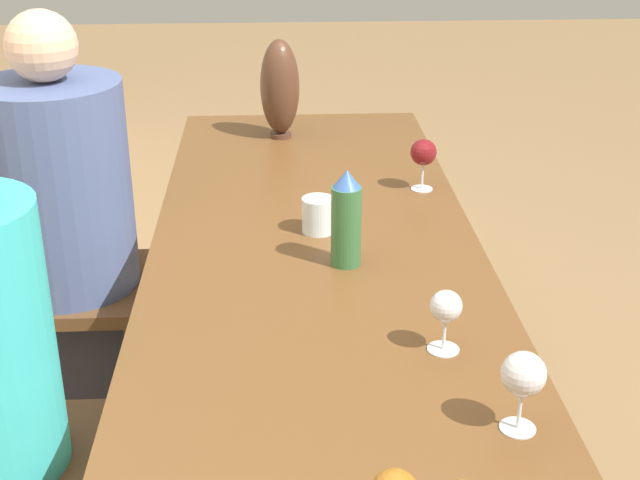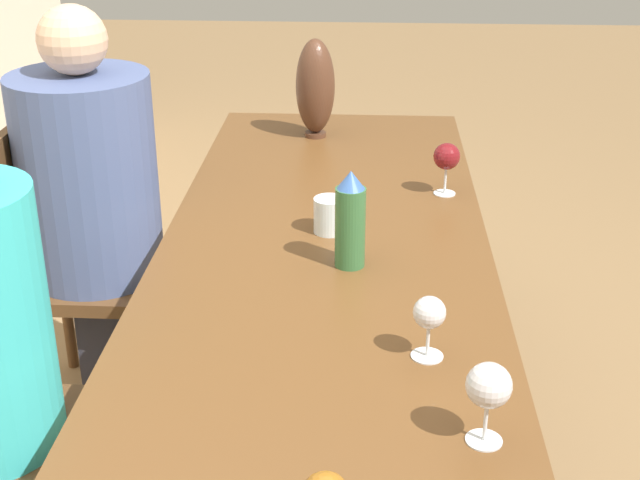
% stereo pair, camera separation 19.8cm
% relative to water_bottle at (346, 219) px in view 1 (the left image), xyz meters
% --- Properties ---
extents(dining_table, '(2.70, 0.82, 0.74)m').
position_rel_water_bottle_xyz_m(dining_table, '(-0.11, 0.07, -0.18)').
color(dining_table, brown).
rests_on(dining_table, ground_plane).
extents(water_bottle, '(0.07, 0.07, 0.24)m').
position_rel_water_bottle_xyz_m(water_bottle, '(0.00, 0.00, 0.00)').
color(water_bottle, '#336638').
rests_on(water_bottle, dining_table).
extents(water_tumbler, '(0.08, 0.08, 0.09)m').
position_rel_water_bottle_xyz_m(water_tumbler, '(0.19, 0.06, -0.07)').
color(water_tumbler, silver).
rests_on(water_tumbler, dining_table).
extents(vase, '(0.13, 0.13, 0.33)m').
position_rel_water_bottle_xyz_m(vase, '(0.98, 0.14, 0.05)').
color(vase, '#4C2D1E').
rests_on(vase, dining_table).
extents(wine_glass_0, '(0.06, 0.06, 0.13)m').
position_rel_water_bottle_xyz_m(wine_glass_0, '(-0.40, -0.16, -0.02)').
color(wine_glass_0, silver).
rests_on(wine_glass_0, dining_table).
extents(wine_glass_2, '(0.08, 0.08, 0.15)m').
position_rel_water_bottle_xyz_m(wine_glass_2, '(-0.66, -0.24, -0.01)').
color(wine_glass_2, silver).
rests_on(wine_glass_2, dining_table).
extents(wine_glass_3, '(0.07, 0.07, 0.15)m').
position_rel_water_bottle_xyz_m(wine_glass_3, '(0.47, -0.25, -0.01)').
color(wine_glass_3, silver).
rests_on(wine_glass_3, dining_table).
extents(chair_far, '(0.44, 0.44, 0.92)m').
position_rel_water_bottle_xyz_m(chair_far, '(0.48, 0.84, -0.36)').
color(chair_far, brown).
rests_on(chair_far, ground_plane).
extents(person_far, '(0.40, 0.40, 1.25)m').
position_rel_water_bottle_xyz_m(person_far, '(0.48, 0.75, -0.19)').
color(person_far, '#2D2D38').
rests_on(person_far, ground_plane).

